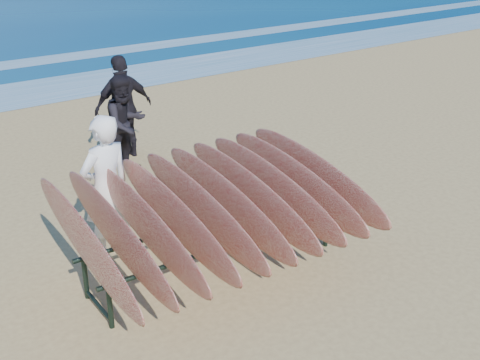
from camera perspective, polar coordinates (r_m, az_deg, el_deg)
The scene contains 6 objects.
ground at distance 7.22m, azimuth 3.94°, elevation -8.94°, with size 120.00×120.00×0.00m, color tan.
foam_near at distance 15.57m, azimuth -21.39°, elevation 7.37°, with size 160.00×160.00×0.00m, color white.
surfboard_rack at distance 6.89m, azimuth -2.47°, elevation -2.42°, with size 3.29×2.83×1.35m.
person_white at distance 7.37m, azimuth -12.54°, elevation -0.76°, with size 0.67×0.44×1.83m, color white.
person_dark_a at distance 10.02m, azimuth -10.79°, elevation 5.23°, with size 0.79×0.62×1.63m, color black.
person_dark_b at distance 10.66m, azimuth -10.98°, elevation 6.79°, with size 1.06×0.44×1.81m, color black.
Camera 1 is at (-4.12, -4.52, 3.83)m, focal length 45.00 mm.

